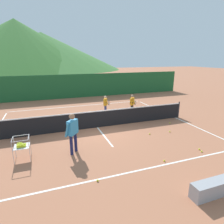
% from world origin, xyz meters
% --- Properties ---
extents(ground_plane, '(120.00, 120.00, 0.00)m').
position_xyz_m(ground_plane, '(0.00, 0.00, 0.00)').
color(ground_plane, '#A86647').
extents(line_baseline_near, '(10.59, 0.08, 0.01)m').
position_xyz_m(line_baseline_near, '(0.00, -4.54, 0.00)').
color(line_baseline_near, white).
rests_on(line_baseline_near, ground).
extents(line_baseline_far, '(10.59, 0.08, 0.01)m').
position_xyz_m(line_baseline_far, '(0.00, 5.20, 0.00)').
color(line_baseline_far, white).
rests_on(line_baseline_far, ground).
extents(line_sideline_east, '(0.08, 9.74, 0.01)m').
position_xyz_m(line_sideline_east, '(5.29, 0.00, 0.00)').
color(line_sideline_east, white).
rests_on(line_sideline_east, ground).
extents(line_service_center, '(0.08, 5.13, 0.01)m').
position_xyz_m(line_service_center, '(0.00, 0.00, 0.00)').
color(line_service_center, white).
rests_on(line_service_center, ground).
extents(tennis_net, '(11.10, 0.08, 1.05)m').
position_xyz_m(tennis_net, '(0.00, 0.00, 0.50)').
color(tennis_net, '#333338').
rests_on(tennis_net, ground).
extents(instructor, '(0.60, 0.81, 1.68)m').
position_xyz_m(instructor, '(-1.70, -2.48, 1.01)').
color(instructor, '#191E4C').
rests_on(instructor, ground).
extents(student_0, '(0.43, 0.70, 1.29)m').
position_xyz_m(student_0, '(1.26, 2.34, 0.78)').
color(student_0, navy).
rests_on(student_0, ground).
extents(student_1, '(0.50, 0.70, 1.36)m').
position_xyz_m(student_1, '(2.98, 1.71, 0.82)').
color(student_1, black).
rests_on(student_1, ground).
extents(ball_cart, '(0.58, 0.58, 0.90)m').
position_xyz_m(ball_cart, '(-3.64, -2.35, 0.60)').
color(ball_cart, '#B7B7BC').
rests_on(ball_cart, ground).
extents(tennis_ball_0, '(0.07, 0.07, 0.07)m').
position_xyz_m(tennis_ball_0, '(1.41, -4.34, 0.03)').
color(tennis_ball_0, yellow).
rests_on(tennis_ball_0, ground).
extents(tennis_ball_1, '(0.07, 0.07, 0.07)m').
position_xyz_m(tennis_ball_1, '(3.36, -4.07, 0.03)').
color(tennis_ball_1, yellow).
rests_on(tennis_ball_1, ground).
extents(tennis_ball_2, '(0.07, 0.07, 0.07)m').
position_xyz_m(tennis_ball_2, '(2.24, -1.90, 0.03)').
color(tennis_ball_2, yellow).
rests_on(tennis_ball_2, ground).
extents(tennis_ball_3, '(0.07, 0.07, 0.07)m').
position_xyz_m(tennis_ball_3, '(3.31, -4.25, 0.03)').
color(tennis_ball_3, yellow).
rests_on(tennis_ball_3, ground).
extents(tennis_ball_4, '(0.07, 0.07, 0.07)m').
position_xyz_m(tennis_ball_4, '(4.26, -0.83, 0.03)').
color(tennis_ball_4, yellow).
rests_on(tennis_ball_4, ground).
extents(tennis_ball_5, '(0.07, 0.07, 0.07)m').
position_xyz_m(tennis_ball_5, '(3.40, -1.99, 0.03)').
color(tennis_ball_5, yellow).
rests_on(tennis_ball_5, ground).
extents(tennis_ball_6, '(0.07, 0.07, 0.07)m').
position_xyz_m(tennis_ball_6, '(-1.28, -4.63, 0.03)').
color(tennis_ball_6, yellow).
rests_on(tennis_ball_6, ground).
extents(windscreen_fence, '(23.29, 0.08, 2.27)m').
position_xyz_m(windscreen_fence, '(0.00, 8.60, 1.14)').
color(windscreen_fence, '#1E5B2D').
rests_on(windscreen_fence, ground).
extents(courtside_bench, '(1.50, 0.36, 0.46)m').
position_xyz_m(courtside_bench, '(1.68, -6.34, 0.23)').
color(courtside_bench, '#99999E').
rests_on(courtside_bench, ground).
extents(hill_0, '(50.09, 50.09, 11.61)m').
position_xyz_m(hill_0, '(-2.13, 58.32, 5.80)').
color(hill_0, '#427A38').
rests_on(hill_0, ground).
extents(hill_1, '(51.75, 51.75, 14.99)m').
position_xyz_m(hill_1, '(-9.36, 57.50, 7.49)').
color(hill_1, '#38702D').
rests_on(hill_1, ground).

